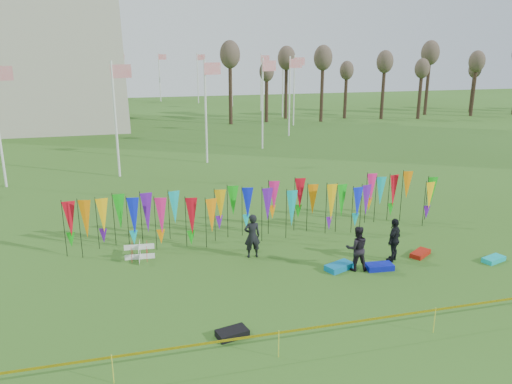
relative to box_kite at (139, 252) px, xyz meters
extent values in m
plane|color=#305718|center=(5.91, -5.74, -0.36)|extent=(160.00, 160.00, 0.00)
cylinder|color=silver|center=(19.91, 42.26, 3.64)|extent=(0.16, 0.16, 8.00)
plane|color=red|center=(20.51, 42.26, 6.94)|extent=(1.40, 0.00, 1.40)
cylinder|color=silver|center=(18.95, 49.50, 3.64)|extent=(0.16, 0.16, 8.00)
plane|color=red|center=(19.55, 49.50, 6.94)|extent=(1.40, 0.00, 1.40)
cylinder|color=silver|center=(16.16, 56.26, 3.64)|extent=(0.16, 0.16, 8.00)
plane|color=red|center=(16.76, 56.26, 6.94)|extent=(1.40, 0.00, 1.40)
cylinder|color=silver|center=(11.71, 62.05, 3.64)|extent=(0.16, 0.16, 8.00)
plane|color=red|center=(12.31, 62.05, 6.94)|extent=(1.40, 0.00, 1.40)
cylinder|color=silver|center=(5.91, 66.50, 3.64)|extent=(0.16, 0.16, 8.00)
plane|color=red|center=(6.51, 66.50, 6.94)|extent=(1.40, 0.00, 1.40)
cylinder|color=silver|center=(-0.84, 69.30, 3.64)|extent=(0.16, 0.16, 8.00)
plane|color=red|center=(-0.24, 69.30, 6.94)|extent=(1.40, 0.00, 1.40)
cylinder|color=silver|center=(-8.09, 70.26, 3.64)|extent=(0.16, 0.16, 8.00)
plane|color=red|center=(-7.49, 70.26, 6.94)|extent=(1.40, 0.00, 1.40)
cylinder|color=silver|center=(-15.34, 69.30, 3.64)|extent=(0.16, 0.16, 8.00)
plane|color=red|center=(-14.74, 69.30, 6.94)|extent=(1.40, 0.00, 1.40)
plane|color=red|center=(-7.49, 14.26, 6.94)|extent=(1.40, 0.00, 1.40)
cylinder|color=silver|center=(-0.84, 15.21, 3.64)|extent=(0.16, 0.16, 8.00)
plane|color=red|center=(-0.24, 15.21, 6.94)|extent=(1.40, 0.00, 1.40)
cylinder|color=silver|center=(5.91, 18.01, 3.64)|extent=(0.16, 0.16, 8.00)
plane|color=red|center=(6.51, 18.01, 6.94)|extent=(1.40, 0.00, 1.40)
cylinder|color=silver|center=(11.71, 22.46, 3.64)|extent=(0.16, 0.16, 8.00)
plane|color=red|center=(12.31, 22.46, 6.94)|extent=(1.40, 0.00, 1.40)
cylinder|color=silver|center=(16.16, 28.26, 3.64)|extent=(0.16, 0.16, 8.00)
plane|color=red|center=(16.76, 28.26, 6.94)|extent=(1.40, 0.00, 1.40)
cylinder|color=silver|center=(18.95, 35.01, 3.64)|extent=(0.16, 0.16, 8.00)
plane|color=red|center=(19.55, 35.01, 6.94)|extent=(1.40, 0.00, 1.40)
cylinder|color=black|center=(-3.09, 1.42, 0.90)|extent=(0.03, 0.03, 2.53)
cone|color=red|center=(-2.81, 1.42, 1.29)|extent=(0.64, 0.64, 1.60)
cylinder|color=black|center=(-2.42, 1.42, 0.90)|extent=(0.03, 0.03, 2.53)
cone|color=orange|center=(-2.14, 1.42, 1.29)|extent=(0.64, 0.64, 1.60)
cylinder|color=black|center=(-1.76, 1.42, 0.90)|extent=(0.03, 0.03, 2.53)
cone|color=#FFB90D|center=(-1.48, 1.42, 1.29)|extent=(0.64, 0.64, 1.60)
cylinder|color=black|center=(-1.09, 1.42, 0.90)|extent=(0.03, 0.03, 2.53)
cone|color=#14B217|center=(-0.81, 1.42, 1.29)|extent=(0.64, 0.64, 1.60)
cylinder|color=black|center=(-0.42, 1.42, 0.90)|extent=(0.03, 0.03, 2.53)
cone|color=#0E20F7|center=(-0.14, 1.42, 1.29)|extent=(0.64, 0.64, 1.60)
cylinder|color=black|center=(0.24, 1.42, 0.90)|extent=(0.03, 0.03, 2.53)
cone|color=#5C12A6|center=(0.52, 1.42, 1.29)|extent=(0.64, 0.64, 1.60)
cylinder|color=black|center=(0.91, 1.42, 0.90)|extent=(0.03, 0.03, 2.53)
cone|color=#FF1C81|center=(1.19, 1.42, 1.29)|extent=(0.64, 0.64, 1.60)
cylinder|color=black|center=(1.58, 1.42, 0.90)|extent=(0.03, 0.03, 2.53)
cone|color=#0CB2B7|center=(1.86, 1.42, 1.29)|extent=(0.64, 0.64, 1.60)
cylinder|color=black|center=(2.24, 1.42, 0.90)|extent=(0.03, 0.03, 2.53)
cone|color=red|center=(2.52, 1.42, 1.29)|extent=(0.64, 0.64, 1.60)
cylinder|color=black|center=(2.91, 1.42, 0.90)|extent=(0.03, 0.03, 2.53)
cone|color=orange|center=(3.19, 1.42, 1.29)|extent=(0.64, 0.64, 1.60)
cylinder|color=black|center=(3.58, 1.42, 0.90)|extent=(0.03, 0.03, 2.53)
cone|color=#FFB90D|center=(3.86, 1.42, 1.29)|extent=(0.64, 0.64, 1.60)
cylinder|color=black|center=(4.24, 1.42, 0.90)|extent=(0.03, 0.03, 2.53)
cone|color=#14B217|center=(4.52, 1.42, 1.29)|extent=(0.64, 0.64, 1.60)
cylinder|color=black|center=(4.91, 1.42, 0.90)|extent=(0.03, 0.03, 2.53)
cone|color=#0E20F7|center=(5.19, 1.42, 1.29)|extent=(0.64, 0.64, 1.60)
cylinder|color=black|center=(5.58, 1.42, 0.90)|extent=(0.03, 0.03, 2.53)
cone|color=#5C12A6|center=(5.86, 1.42, 1.29)|extent=(0.64, 0.64, 1.60)
cylinder|color=black|center=(6.24, 1.42, 0.90)|extent=(0.03, 0.03, 2.53)
cone|color=#FF1C81|center=(6.52, 1.42, 1.29)|extent=(0.64, 0.64, 1.60)
cylinder|color=black|center=(6.91, 1.42, 0.90)|extent=(0.03, 0.03, 2.53)
cone|color=#0CB2B7|center=(7.19, 1.42, 1.29)|extent=(0.64, 0.64, 1.60)
cylinder|color=black|center=(7.58, 1.42, 0.90)|extent=(0.03, 0.03, 2.53)
cone|color=red|center=(7.86, 1.42, 1.29)|extent=(0.64, 0.64, 1.60)
cylinder|color=black|center=(8.24, 1.42, 0.90)|extent=(0.03, 0.03, 2.53)
cone|color=orange|center=(8.52, 1.42, 1.29)|extent=(0.64, 0.64, 1.60)
cylinder|color=black|center=(8.91, 1.42, 0.90)|extent=(0.03, 0.03, 2.53)
cone|color=#FFB90D|center=(9.19, 1.42, 1.29)|extent=(0.64, 0.64, 1.60)
cylinder|color=black|center=(9.58, 1.42, 0.90)|extent=(0.03, 0.03, 2.53)
cone|color=#14B217|center=(9.86, 1.42, 1.29)|extent=(0.64, 0.64, 1.60)
cylinder|color=black|center=(10.24, 1.42, 0.90)|extent=(0.03, 0.03, 2.53)
cone|color=#0E20F7|center=(10.52, 1.42, 1.29)|extent=(0.64, 0.64, 1.60)
cylinder|color=black|center=(10.91, 1.42, 0.90)|extent=(0.03, 0.03, 2.53)
cone|color=#5C12A6|center=(11.19, 1.42, 1.29)|extent=(0.64, 0.64, 1.60)
cylinder|color=black|center=(11.58, 1.42, 0.90)|extent=(0.03, 0.03, 2.53)
cone|color=#FF1C81|center=(11.86, 1.42, 1.29)|extent=(0.64, 0.64, 1.60)
cylinder|color=black|center=(12.24, 1.42, 0.90)|extent=(0.03, 0.03, 2.53)
cone|color=#0CB2B7|center=(12.52, 1.42, 1.29)|extent=(0.64, 0.64, 1.60)
cylinder|color=black|center=(12.91, 1.42, 0.90)|extent=(0.03, 0.03, 2.53)
cone|color=red|center=(13.19, 1.42, 1.29)|extent=(0.64, 0.64, 1.60)
cylinder|color=black|center=(13.58, 1.42, 0.90)|extent=(0.03, 0.03, 2.53)
cone|color=orange|center=(13.86, 1.42, 1.29)|extent=(0.64, 0.64, 1.60)
cylinder|color=black|center=(14.24, 1.42, 0.90)|extent=(0.03, 0.03, 2.53)
cone|color=#FFB90D|center=(14.52, 1.42, 1.29)|extent=(0.64, 0.64, 1.60)
cylinder|color=black|center=(14.91, 1.42, 0.90)|extent=(0.03, 0.03, 2.53)
cone|color=#14B217|center=(15.19, 1.42, 1.29)|extent=(0.64, 0.64, 1.60)
cube|color=#E2C904|center=(5.91, -8.31, 0.46)|extent=(26.00, 0.01, 0.08)
cylinder|color=yellow|center=(-1.09, -8.31, 0.09)|extent=(0.02, 0.02, 0.90)
cylinder|color=yellow|center=(3.91, -8.31, 0.09)|extent=(0.02, 0.02, 0.90)
cylinder|color=yellow|center=(8.91, -8.31, 0.09)|extent=(0.02, 0.02, 0.90)
cylinder|color=#3C291E|center=(11.91, 38.26, 2.84)|extent=(0.44, 0.44, 6.40)
ellipsoid|color=brown|center=(11.91, 38.26, 6.20)|extent=(1.92, 1.92, 2.56)
cylinder|color=#3C291E|center=(15.91, 38.26, 2.84)|extent=(0.44, 0.44, 6.40)
ellipsoid|color=brown|center=(15.91, 38.26, 6.20)|extent=(1.92, 1.92, 2.56)
cylinder|color=#3C291E|center=(19.91, 38.26, 2.84)|extent=(0.44, 0.44, 6.40)
ellipsoid|color=brown|center=(19.91, 38.26, 6.20)|extent=(1.92, 1.92, 2.56)
cylinder|color=#3C291E|center=(23.91, 38.26, 2.84)|extent=(0.44, 0.44, 6.40)
ellipsoid|color=brown|center=(23.91, 38.26, 6.20)|extent=(1.92, 1.92, 2.56)
cylinder|color=#3C291E|center=(27.91, 38.26, 2.84)|extent=(0.44, 0.44, 6.40)
ellipsoid|color=brown|center=(27.91, 38.26, 6.20)|extent=(1.92, 1.92, 2.56)
cylinder|color=#3C291E|center=(31.91, 38.26, 2.84)|extent=(0.44, 0.44, 6.40)
ellipsoid|color=brown|center=(31.91, 38.26, 6.20)|extent=(1.92, 1.92, 2.56)
cylinder|color=#3C291E|center=(35.91, 38.26, 2.84)|extent=(0.44, 0.44, 6.40)
ellipsoid|color=brown|center=(35.91, 38.26, 6.20)|extent=(1.92, 1.92, 2.56)
cylinder|color=#3C291E|center=(39.91, 38.26, 2.84)|extent=(0.44, 0.44, 6.40)
ellipsoid|color=brown|center=(39.91, 38.26, 6.20)|extent=(1.92, 1.92, 2.56)
cylinder|color=#3C291E|center=(43.91, 38.26, 2.84)|extent=(0.44, 0.44, 6.40)
ellipsoid|color=brown|center=(43.91, 38.26, 6.20)|extent=(1.92, 1.92, 2.56)
cylinder|color=#3C291E|center=(47.91, 38.26, 2.84)|extent=(0.44, 0.44, 6.40)
ellipsoid|color=brown|center=(47.91, 38.26, 6.20)|extent=(1.92, 1.92, 2.56)
cylinder|color=#3C291E|center=(51.91, 38.26, 2.84)|extent=(0.44, 0.44, 6.40)
cylinder|color=red|center=(-0.32, -0.32, 0.00)|extent=(0.02, 0.02, 0.72)
cylinder|color=red|center=(0.32, -0.32, 0.00)|extent=(0.02, 0.02, 0.72)
cylinder|color=red|center=(-0.32, 0.32, 0.00)|extent=(0.02, 0.02, 0.72)
cylinder|color=red|center=(0.32, 0.32, 0.00)|extent=(0.02, 0.02, 0.72)
imported|color=black|center=(4.79, -0.96, 0.63)|extent=(0.73, 0.54, 1.97)
imported|color=black|center=(8.62, -3.32, 0.59)|extent=(1.02, 0.75, 1.90)
imported|color=black|center=(10.56, -2.88, 0.60)|extent=(1.28, 1.20, 1.92)
cube|color=#0B72AF|center=(7.97, -3.11, -0.24)|extent=(1.34, 1.01, 0.24)
cube|color=#0B18B8|center=(9.58, -3.53, -0.24)|extent=(1.15, 0.67, 0.23)
cube|color=#A9190B|center=(12.01, -2.72, -0.26)|extent=(1.20, 1.03, 0.20)
cube|color=black|center=(2.62, -6.88, -0.25)|extent=(1.09, 0.78, 0.23)
cube|color=#0DB7BB|center=(14.72, -4.07, -0.26)|extent=(1.15, 0.79, 0.20)
camera|label=1|loc=(-0.19, -20.59, 8.51)|focal=35.00mm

